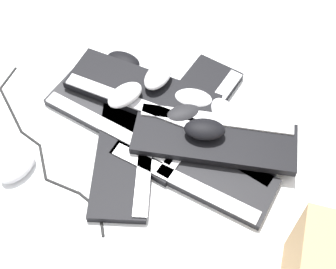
% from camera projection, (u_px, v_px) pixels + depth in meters
% --- Properties ---
extents(ground_plane, '(3.20, 3.20, 0.00)m').
position_uv_depth(ground_plane, '(151.00, 134.00, 1.32)').
color(ground_plane, white).
extents(keyboard_0, '(0.39, 0.44, 0.03)m').
position_uv_depth(keyboard_0, '(127.00, 148.00, 1.28)').
color(keyboard_0, black).
rests_on(keyboard_0, ground).
extents(keyboard_1, '(0.32, 0.46, 0.03)m').
position_uv_depth(keyboard_1, '(193.00, 169.00, 1.25)').
color(keyboard_1, black).
rests_on(keyboard_1, ground).
extents(keyboard_2, '(0.28, 0.46, 0.03)m').
position_uv_depth(keyboard_2, '(212.00, 128.00, 1.32)').
color(keyboard_2, black).
rests_on(keyboard_2, ground).
extents(keyboard_3, '(0.46, 0.30, 0.03)m').
position_uv_depth(keyboard_3, '(186.00, 115.00, 1.34)').
color(keyboard_3, black).
rests_on(keyboard_3, ground).
extents(keyboard_4, '(0.31, 0.46, 0.03)m').
position_uv_depth(keyboard_4, '(120.00, 117.00, 1.34)').
color(keyboard_4, '#232326').
rests_on(keyboard_4, ground).
extents(keyboard_5, '(0.42, 0.42, 0.03)m').
position_uv_depth(keyboard_5, '(214.00, 138.00, 1.26)').
color(keyboard_5, black).
rests_on(keyboard_5, keyboard_1).
extents(keyboard_6, '(0.35, 0.46, 0.03)m').
position_uv_depth(keyboard_6, '(142.00, 92.00, 1.35)').
color(keyboard_6, black).
rests_on(keyboard_6, keyboard_4).
extents(mouse_0, '(0.13, 0.12, 0.04)m').
position_uv_depth(mouse_0, '(205.00, 129.00, 1.24)').
color(mouse_0, black).
rests_on(mouse_0, keyboard_5).
extents(mouse_1, '(0.12, 0.09, 0.04)m').
position_uv_depth(mouse_1, '(17.00, 168.00, 1.24)').
color(mouse_1, '#B7B7BC').
rests_on(mouse_1, ground).
extents(mouse_2, '(0.09, 0.12, 0.04)m').
position_uv_depth(mouse_2, '(224.00, 113.00, 1.30)').
color(mouse_2, '#B7B7BC').
rests_on(mouse_2, keyboard_2).
extents(mouse_3, '(0.12, 0.13, 0.04)m').
position_uv_depth(mouse_3, '(194.00, 100.00, 1.33)').
color(mouse_3, silver).
rests_on(mouse_3, keyboard_3).
extents(mouse_4, '(0.11, 0.13, 0.04)m').
position_uv_depth(mouse_4, '(123.00, 61.00, 1.45)').
color(mouse_4, black).
rests_on(mouse_4, ground).
extents(mouse_5, '(0.13, 0.11, 0.04)m').
position_uv_depth(mouse_5, '(158.00, 76.00, 1.34)').
color(mouse_5, silver).
rests_on(mouse_5, keyboard_6).
extents(mouse_6, '(0.13, 0.10, 0.04)m').
position_uv_depth(mouse_6, '(183.00, 115.00, 1.30)').
color(mouse_6, black).
rests_on(mouse_6, keyboard_3).
extents(mouse_7, '(0.12, 0.08, 0.04)m').
position_uv_depth(mouse_7, '(125.00, 95.00, 1.30)').
color(mouse_7, silver).
rests_on(mouse_7, keyboard_6).
extents(cable_0, '(0.11, 0.64, 0.01)m').
position_uv_depth(cable_0, '(41.00, 146.00, 1.30)').
color(cable_0, black).
rests_on(cable_0, ground).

